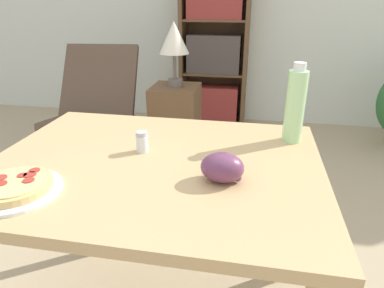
% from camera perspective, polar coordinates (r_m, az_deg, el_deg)
% --- Properties ---
extents(dining_table, '(1.07, 0.83, 0.75)m').
position_cam_1_polar(dining_table, '(1.17, -6.01, -7.65)').
color(dining_table, tan).
rests_on(dining_table, ground_plane).
extents(pizza_on_plate, '(0.25, 0.25, 0.04)m').
position_cam_1_polar(pizza_on_plate, '(1.05, -27.44, -6.46)').
color(pizza_on_plate, white).
rests_on(pizza_on_plate, dining_table).
extents(grape_bunch, '(0.12, 0.10, 0.09)m').
position_cam_1_polar(grape_bunch, '(0.98, 5.06, -3.92)').
color(grape_bunch, '#6B3856').
rests_on(grape_bunch, dining_table).
extents(drink_bottle, '(0.07, 0.07, 0.28)m').
position_cam_1_polar(drink_bottle, '(1.27, 16.81, 6.16)').
color(drink_bottle, '#B7EAA3').
rests_on(drink_bottle, dining_table).
extents(salt_shaker, '(0.04, 0.04, 0.07)m').
position_cam_1_polar(salt_shaker, '(1.17, -8.33, 0.37)').
color(salt_shaker, white).
rests_on(salt_shaker, dining_table).
extents(lounge_chair_near, '(0.67, 0.82, 0.88)m').
position_cam_1_polar(lounge_chair_near, '(2.85, -15.62, 2.97)').
color(lounge_chair_near, black).
rests_on(lounge_chair_near, ground_plane).
extents(bookshelf, '(0.66, 0.30, 1.56)m').
position_cam_1_polar(bookshelf, '(3.51, 3.72, 15.12)').
color(bookshelf, brown).
rests_on(bookshelf, ground_plane).
extents(side_table, '(0.34, 0.34, 0.64)m').
position_cam_1_polar(side_table, '(2.63, -2.71, 2.81)').
color(side_table, brown).
rests_on(side_table, ground_plane).
extents(table_lamp, '(0.21, 0.21, 0.45)m').
position_cam_1_polar(table_lamp, '(2.47, -3.00, 16.80)').
color(table_lamp, '#665B51').
rests_on(table_lamp, side_table).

